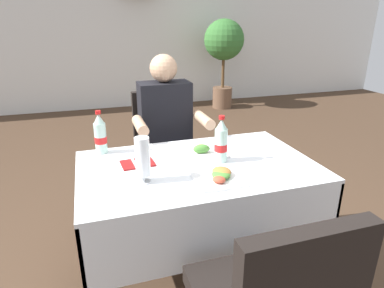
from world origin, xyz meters
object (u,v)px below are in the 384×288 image
Objects in this scene: plate_near_camera at (220,176)px; cola_bottle_secondary at (221,142)px; potted_plant_corner at (224,47)px; seated_diner_far at (167,134)px; plate_far_diner at (202,151)px; napkin_cutlery_set at (138,163)px; main_dining_table at (197,194)px; cola_bottle_primary at (100,135)px; chair_far_diner_seat at (165,149)px; beer_glass_left at (143,160)px.

cola_bottle_secondary is at bearing 66.81° from plate_near_camera.
seated_diner_far is at bearing -118.90° from potted_plant_corner.
potted_plant_corner reaches higher than plate_far_diner.
plate_near_camera is at bearing -41.08° from napkin_cutlery_set.
cola_bottle_secondary reaches higher than main_dining_table.
main_dining_table is 0.64m from cola_bottle_primary.
napkin_cutlery_set is (-0.30, -0.68, 0.21)m from chair_far_diner_seat.
cola_bottle_secondary reaches higher than plate_near_camera.
beer_glass_left is (-0.31, -0.12, 0.29)m from main_dining_table.
potted_plant_corner is at bearing 67.18° from plate_near_camera.
plate_near_camera is at bearing -13.70° from beer_glass_left.
potted_plant_corner is at bearing 65.65° from plate_far_diner.
potted_plant_corner is at bearing 60.32° from chair_far_diner_seat.
main_dining_table is 0.83× the size of potted_plant_corner.
cola_bottle_primary is 0.97× the size of cola_bottle_secondary.
beer_glass_left is 0.87× the size of cola_bottle_secondary.
seated_diner_far is 5.64× the size of beer_glass_left.
cola_bottle_primary is 0.17× the size of potted_plant_corner.
chair_far_diner_seat is 4.34× the size of beer_glass_left.
cola_bottle_primary is at bearing 151.94° from cola_bottle_secondary.
plate_near_camera is 0.35m from plate_far_diner.
potted_plant_corner is at bearing 67.20° from cola_bottle_secondary.
potted_plant_corner is at bearing 61.10° from seated_diner_far.
main_dining_table is 0.78m from chair_far_diner_seat.
plate_near_camera is at bearing -87.46° from chair_far_diner_seat.
plate_near_camera is 0.46m from napkin_cutlery_set.
chair_far_diner_seat is at bearing 65.88° from napkin_cutlery_set.
cola_bottle_secondary reaches higher than chair_far_diner_seat.
seated_diner_far reaches higher than napkin_cutlery_set.
plate_far_diner is 0.17× the size of potted_plant_corner.
cola_bottle_primary reaches higher than plate_near_camera.
beer_glass_left is 0.89× the size of cola_bottle_primary.
cola_bottle_secondary is (0.06, -0.14, 0.10)m from plate_far_diner.
seated_diner_far is 4.91× the size of cola_bottle_secondary.
beer_glass_left reaches higher than plate_far_diner.
seated_diner_far is 0.60m from cola_bottle_primary.
potted_plant_corner is (1.70, 4.04, 0.26)m from plate_near_camera.
plate_far_diner is (0.07, -0.63, 0.22)m from chair_far_diner_seat.
seated_diner_far is 0.64m from napkin_cutlery_set.
main_dining_table is at bearing -18.40° from napkin_cutlery_set.
plate_far_diner is 0.18m from cola_bottle_secondary.
chair_far_diner_seat is at bearing 86.88° from seated_diner_far.
seated_diner_far reaches higher than plate_far_diner.
beer_glass_left reaches higher than plate_near_camera.
plate_far_diner is (0.03, 0.35, -0.00)m from plate_near_camera.
main_dining_table is at bearing -89.49° from seated_diner_far.
beer_glass_left is 1.16× the size of napkin_cutlery_set.
seated_diner_far reaches higher than cola_bottle_secondary.
chair_far_diner_seat reaches higher than plate_near_camera.
seated_diner_far is 5.67× the size of plate_near_camera.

